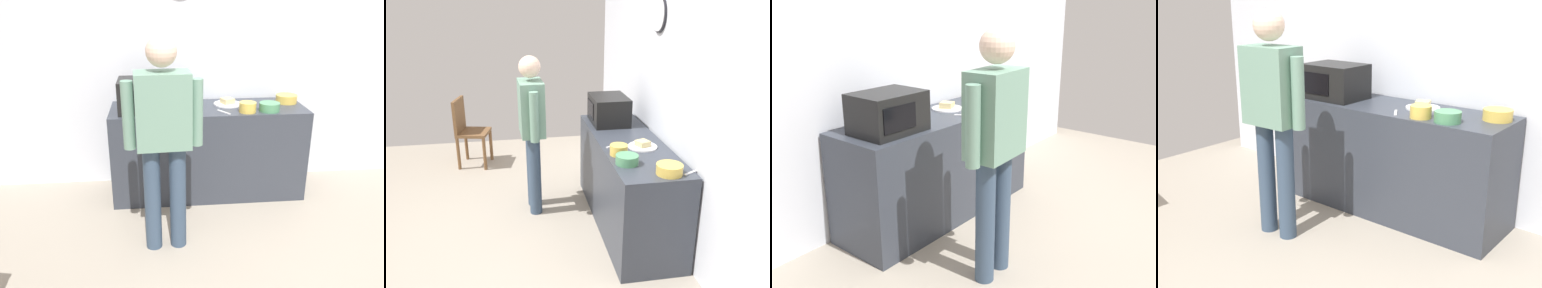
% 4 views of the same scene
% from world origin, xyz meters
% --- Properties ---
extents(ground_plane, '(6.00, 6.00, 0.00)m').
position_xyz_m(ground_plane, '(0.00, 0.00, 0.00)').
color(ground_plane, '#9E9384').
extents(back_wall, '(5.40, 0.13, 2.60)m').
position_xyz_m(back_wall, '(-0.00, 1.60, 1.30)').
color(back_wall, silver).
rests_on(back_wall, ground_plane).
extents(kitchen_counter, '(1.89, 0.62, 0.91)m').
position_xyz_m(kitchen_counter, '(-0.21, 1.22, 0.45)').
color(kitchen_counter, '#333842').
rests_on(kitchen_counter, ground_plane).
extents(microwave, '(0.50, 0.39, 0.30)m').
position_xyz_m(microwave, '(-0.81, 1.16, 1.06)').
color(microwave, black).
rests_on(microwave, kitchen_counter).
extents(sandwich_plate, '(0.27, 0.27, 0.07)m').
position_xyz_m(sandwich_plate, '(-0.01, 1.29, 0.93)').
color(sandwich_plate, white).
rests_on(sandwich_plate, kitchen_counter).
extents(salad_bowl, '(0.21, 0.21, 0.08)m').
position_xyz_m(salad_bowl, '(0.60, 1.31, 0.95)').
color(salad_bowl, gold).
rests_on(salad_bowl, kitchen_counter).
extents(cereal_bowl, '(0.19, 0.19, 0.08)m').
position_xyz_m(cereal_bowl, '(0.34, 1.04, 0.95)').
color(cereal_bowl, '#4C8E60').
rests_on(cereal_bowl, kitchen_counter).
extents(mixing_bowl, '(0.16, 0.16, 0.09)m').
position_xyz_m(mixing_bowl, '(0.13, 1.02, 0.96)').
color(mixing_bowl, gold).
rests_on(mixing_bowl, kitchen_counter).
extents(fork_utensil, '(0.11, 0.15, 0.01)m').
position_xyz_m(fork_utensil, '(-0.09, 1.03, 0.91)').
color(fork_utensil, silver).
rests_on(fork_utensil, kitchen_counter).
extents(spoon_utensil, '(0.09, 0.16, 0.01)m').
position_xyz_m(spoon_utensil, '(0.61, 1.50, 0.91)').
color(spoon_utensil, silver).
rests_on(spoon_utensil, kitchen_counter).
extents(person_standing, '(0.59, 0.26, 1.69)m').
position_xyz_m(person_standing, '(-0.67, 0.31, 0.99)').
color(person_standing, '#35485F').
rests_on(person_standing, ground_plane).
extents(wooden_chair, '(0.48, 0.48, 0.94)m').
position_xyz_m(wooden_chair, '(-2.07, -0.49, 0.52)').
color(wooden_chair, brown).
rests_on(wooden_chair, ground_plane).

